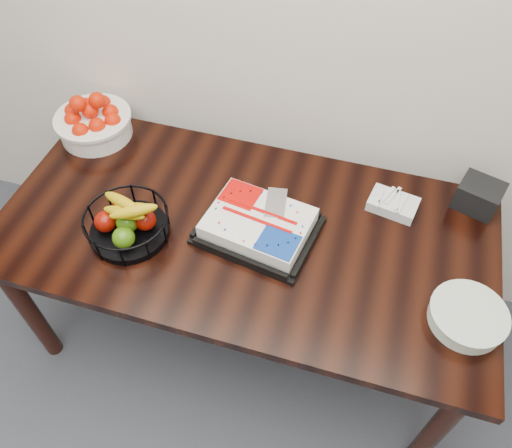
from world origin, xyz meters
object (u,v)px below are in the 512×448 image
(tangerine_bowl, at_px, (93,118))
(napkin_box, at_px, (479,196))
(cake_tray, at_px, (259,225))
(plate_stack, at_px, (467,317))
(table, at_px, (245,241))
(fruit_basket, at_px, (127,222))

(tangerine_bowl, distance_m, napkin_box, 1.56)
(cake_tray, relative_size, plate_stack, 1.87)
(napkin_box, bearing_deg, tangerine_bowl, -178.41)
(table, distance_m, cake_tray, 0.14)
(cake_tray, relative_size, tangerine_bowl, 1.42)
(table, xyz_separation_m, tangerine_bowl, (-0.76, 0.31, 0.17))
(fruit_basket, bearing_deg, plate_stack, -0.88)
(table, bearing_deg, fruit_basket, -158.83)
(table, relative_size, plate_stack, 7.46)
(tangerine_bowl, xyz_separation_m, plate_stack, (1.54, -0.47, -0.06))
(cake_tray, height_order, plate_stack, cake_tray)
(plate_stack, bearing_deg, tangerine_bowl, 162.92)
(fruit_basket, bearing_deg, napkin_box, 22.84)
(fruit_basket, bearing_deg, table, 21.17)
(plate_stack, relative_size, napkin_box, 1.60)
(cake_tray, height_order, fruit_basket, fruit_basket)
(table, xyz_separation_m, napkin_box, (0.80, 0.35, 0.14))
(cake_tray, height_order, tangerine_bowl, tangerine_bowl)
(table, height_order, plate_stack, plate_stack)
(cake_tray, bearing_deg, tangerine_bowl, 158.94)
(fruit_basket, height_order, plate_stack, fruit_basket)
(tangerine_bowl, height_order, napkin_box, tangerine_bowl)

